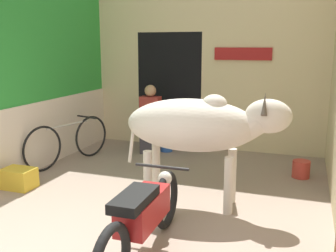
# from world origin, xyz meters

# --- Properties ---
(wall_left_shopfront) EXTENTS (0.25, 4.88, 3.84)m
(wall_left_shopfront) POSITION_xyz_m (-2.29, 2.43, 1.86)
(wall_left_shopfront) COLOR green
(wall_left_shopfront) RESTS_ON ground_plane
(wall_back_with_doorway) EXTENTS (4.40, 0.93, 3.84)m
(wall_back_with_doorway) POSITION_xyz_m (-0.29, 5.15, 1.59)
(wall_back_with_doorway) COLOR beige
(wall_back_with_doorway) RESTS_ON ground_plane
(cow) EXTENTS (2.01, 0.80, 1.44)m
(cow) POSITION_xyz_m (0.62, 2.16, 1.01)
(cow) COLOR beige
(cow) RESTS_ON ground_plane
(motorcycle_near) EXTENTS (0.58, 1.96, 0.75)m
(motorcycle_near) POSITION_xyz_m (0.47, 0.77, 0.43)
(motorcycle_near) COLOR black
(motorcycle_near) RESTS_ON ground_plane
(bicycle) EXTENTS (0.59, 1.72, 0.74)m
(bicycle) POSITION_xyz_m (-1.90, 3.13, 0.37)
(bicycle) COLOR black
(bicycle) RESTS_ON ground_plane
(shopkeeper_seated) EXTENTS (0.37, 0.34, 1.25)m
(shopkeeper_seated) POSITION_xyz_m (-0.86, 4.22, 0.67)
(shopkeeper_seated) COLOR #3D3842
(shopkeeper_seated) RESTS_ON ground_plane
(plastic_stool) EXTENTS (0.33, 0.33, 0.45)m
(plastic_stool) POSITION_xyz_m (-0.60, 4.40, 0.24)
(plastic_stool) COLOR #2856B2
(plastic_stool) RESTS_ON ground_plane
(crate) EXTENTS (0.44, 0.32, 0.28)m
(crate) POSITION_xyz_m (-1.89, 1.88, 0.14)
(crate) COLOR gold
(crate) RESTS_ON ground_plane
(bucket) EXTENTS (0.26, 0.26, 0.26)m
(bucket) POSITION_xyz_m (1.82, 3.66, 0.13)
(bucket) COLOR #C63D33
(bucket) RESTS_ON ground_plane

